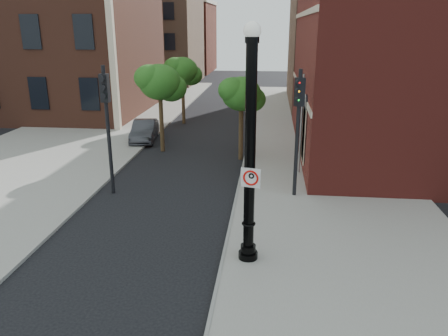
# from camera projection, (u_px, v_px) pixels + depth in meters

# --- Properties ---
(ground) EXTENTS (120.00, 120.00, 0.00)m
(ground) POSITION_uv_depth(u_px,v_px,m) (154.00, 265.00, 13.17)
(ground) COLOR black
(ground) RESTS_ON ground
(sidewalk_right) EXTENTS (8.00, 60.00, 0.12)m
(sidewalk_right) POSITION_uv_depth(u_px,v_px,m) (321.00, 168.00, 21.99)
(sidewalk_right) COLOR gray
(sidewalk_right) RESTS_ON ground
(sidewalk_left) EXTENTS (10.00, 50.00, 0.12)m
(sidewalk_left) POSITION_uv_depth(u_px,v_px,m) (96.00, 126.00, 31.08)
(sidewalk_left) COLOR gray
(sidewalk_left) RESTS_ON ground
(curb_edge) EXTENTS (0.10, 60.00, 0.14)m
(curb_edge) POSITION_uv_depth(u_px,v_px,m) (243.00, 165.00, 22.39)
(curb_edge) COLOR gray
(curb_edge) RESTS_ON ground
(victorian_building) EXTENTS (18.60, 14.60, 17.95)m
(victorian_building) POSITION_uv_depth(u_px,v_px,m) (30.00, 1.00, 34.74)
(victorian_building) COLOR brown
(victorian_building) RESTS_ON ground
(bg_building_tan_a) EXTENTS (12.00, 12.00, 12.00)m
(bg_building_tan_a) POSITION_uv_depth(u_px,v_px,m) (149.00, 33.00, 54.11)
(bg_building_tan_a) COLOR brown
(bg_building_tan_a) RESTS_ON ground
(bg_building_red) EXTENTS (12.00, 12.00, 10.00)m
(bg_building_red) POSITION_uv_depth(u_px,v_px,m) (174.00, 38.00, 67.66)
(bg_building_red) COLOR maroon
(bg_building_red) RESTS_ON ground
(bg_building_tan_b) EXTENTS (22.00, 14.00, 14.00)m
(bg_building_tan_b) POSITION_uv_depth(u_px,v_px,m) (420.00, 24.00, 37.72)
(bg_building_tan_b) COLOR brown
(bg_building_tan_b) RESTS_ON ground
(lamppost) EXTENTS (0.59, 0.59, 6.99)m
(lamppost) POSITION_uv_depth(u_px,v_px,m) (250.00, 161.00, 12.39)
(lamppost) COLOR black
(lamppost) RESTS_ON ground
(no_parking_sign) EXTENTS (0.57, 0.16, 0.58)m
(no_parking_sign) POSITION_uv_depth(u_px,v_px,m) (251.00, 178.00, 12.36)
(no_parking_sign) COLOR white
(no_parking_sign) RESTS_ON ground
(parked_car) EXTENTS (1.86, 4.03, 1.28)m
(parked_car) POSITION_uv_depth(u_px,v_px,m) (145.00, 131.00, 27.24)
(parked_car) COLOR #313136
(parked_car) RESTS_ON ground
(traffic_signal_left) EXTENTS (0.34, 0.44, 5.40)m
(traffic_signal_left) POSITION_uv_depth(u_px,v_px,m) (106.00, 109.00, 17.72)
(traffic_signal_left) COLOR black
(traffic_signal_left) RESTS_ON ground
(traffic_signal_right) EXTENTS (0.43, 0.47, 5.30)m
(traffic_signal_right) POSITION_uv_depth(u_px,v_px,m) (298.00, 113.00, 17.25)
(traffic_signal_right) COLOR black
(traffic_signal_right) RESTS_ON ground
(utility_pole) EXTENTS (0.10, 0.10, 4.81)m
(utility_pole) POSITION_uv_depth(u_px,v_px,m) (301.00, 126.00, 20.44)
(utility_pole) COLOR #999999
(utility_pole) RESTS_ON ground
(street_tree_a) EXTENTS (2.73, 2.46, 4.91)m
(street_tree_a) POSITION_uv_depth(u_px,v_px,m) (161.00, 83.00, 24.00)
(street_tree_a) COLOR #392816
(street_tree_a) RESTS_ON ground
(street_tree_b) EXTENTS (2.66, 2.40, 4.79)m
(street_tree_b) POSITION_uv_depth(u_px,v_px,m) (183.00, 71.00, 31.15)
(street_tree_b) COLOR #392816
(street_tree_b) RESTS_ON ground
(street_tree_c) EXTENTS (2.45, 2.21, 4.41)m
(street_tree_c) POSITION_uv_depth(u_px,v_px,m) (242.00, 95.00, 22.57)
(street_tree_c) COLOR #392816
(street_tree_c) RESTS_ON ground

